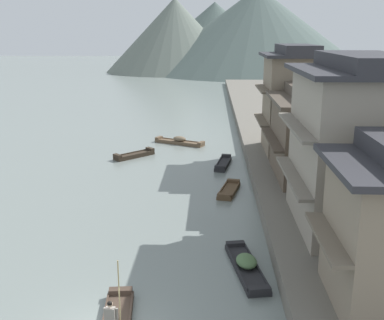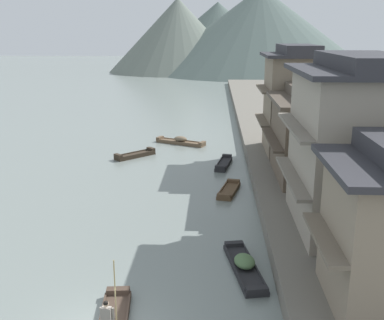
# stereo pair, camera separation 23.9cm
# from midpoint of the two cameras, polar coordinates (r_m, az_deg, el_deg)

# --- Properties ---
(riverbank_right) EXTENTS (18.00, 110.00, 0.86)m
(riverbank_right) POSITION_cam_midpoint_polar(r_m,az_deg,el_deg) (47.27, 17.24, 2.21)
(riverbank_right) COLOR #6B665B
(riverbank_right) RESTS_ON ground
(boatman_person) EXTENTS (0.57, 0.27, 3.04)m
(boatman_person) POSITION_cam_midpoint_polar(r_m,az_deg,el_deg) (16.68, -9.81, -18.21)
(boatman_person) COLOR black
(boatman_person) RESTS_ON boat_foreground_poled
(boat_moored_nearest) EXTENTS (5.01, 3.14, 0.76)m
(boat_moored_nearest) POSITION_cam_midpoint_polar(r_m,az_deg,el_deg) (45.80, -1.25, 2.28)
(boat_moored_nearest) COLOR brown
(boat_moored_nearest) RESTS_ON ground
(boat_moored_second) EXTENTS (1.76, 3.63, 0.44)m
(boat_moored_second) POSITION_cam_midpoint_polar(r_m,az_deg,el_deg) (32.13, 4.71, -3.70)
(boat_moored_second) COLOR brown
(boat_moored_second) RESTS_ON ground
(boat_moored_third) EXTENTS (3.35, 3.37, 0.55)m
(boat_moored_third) POSITION_cam_midpoint_polar(r_m,az_deg,el_deg) (41.31, -6.76, 0.62)
(boat_moored_third) COLOR #33281E
(boat_moored_third) RESTS_ON ground
(boat_moored_far) EXTENTS (1.86, 4.81, 0.72)m
(boat_moored_far) POSITION_cam_midpoint_polar(r_m,az_deg,el_deg) (22.18, 6.70, -12.62)
(boat_moored_far) COLOR #232326
(boat_moored_far) RESTS_ON ground
(boat_midriver_drifting) EXTENTS (1.53, 3.96, 0.52)m
(boat_midriver_drifting) POSITION_cam_midpoint_polar(r_m,az_deg,el_deg) (38.37, 4.04, -0.47)
(boat_midriver_drifting) COLOR #232326
(boat_midriver_drifting) RESTS_ON ground
(house_waterfront_second) EXTENTS (7.03, 8.22, 8.74)m
(house_waterfront_second) POSITION_cam_midpoint_polar(r_m,az_deg,el_deg) (24.82, 19.98, 1.71)
(house_waterfront_second) COLOR gray
(house_waterfront_second) RESTS_ON riverbank_right
(house_waterfront_tall) EXTENTS (5.81, 8.24, 6.14)m
(house_waterfront_tall) POSITION_cam_midpoint_polar(r_m,az_deg,el_deg) (33.09, 14.53, 3.07)
(house_waterfront_tall) COLOR brown
(house_waterfront_tall) RESTS_ON riverbank_right
(house_waterfront_narrow) EXTENTS (5.71, 6.65, 8.74)m
(house_waterfront_narrow) POSITION_cam_midpoint_polar(r_m,az_deg,el_deg) (39.84, 12.54, 7.13)
(house_waterfront_narrow) COLOR #7F705B
(house_waterfront_narrow) RESTS_ON riverbank_right
(hill_far_west) EXTENTS (60.85, 60.85, 22.02)m
(hill_far_west) POSITION_cam_midpoint_polar(r_m,az_deg,el_deg) (132.22, 8.28, 15.37)
(hill_far_west) COLOR #4C5B56
(hill_far_west) RESTS_ON ground
(hill_far_centre) EXTENTS (48.17, 48.17, 19.53)m
(hill_far_centre) POSITION_cam_midpoint_polar(r_m,az_deg,el_deg) (153.70, 3.16, 15.01)
(hill_far_centre) COLOR #4C5B56
(hill_far_centre) RESTS_ON ground
(hill_far_east) EXTENTS (37.45, 37.45, 19.32)m
(hill_far_east) POSITION_cam_midpoint_polar(r_m,az_deg,el_deg) (131.22, -1.67, 14.92)
(hill_far_east) COLOR slate
(hill_far_east) RESTS_ON ground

